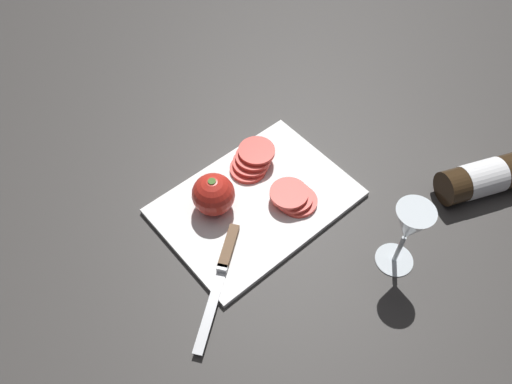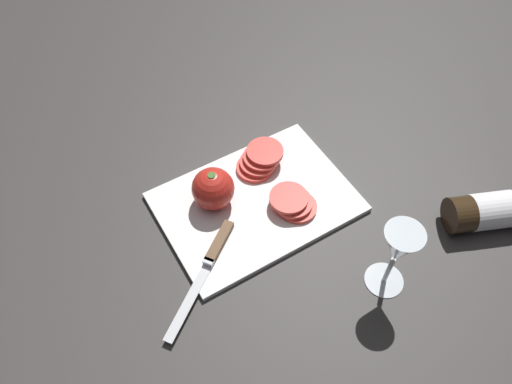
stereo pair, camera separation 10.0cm
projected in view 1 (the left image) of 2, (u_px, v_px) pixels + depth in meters
The scene contains 8 objects.
ground_plane at pixel (273, 203), 1.04m from camera, with size 3.00×3.00×0.00m, color #383533.
cutting_board at pixel (256, 202), 1.03m from camera, with size 0.39×0.27×0.01m.
wine_bottle at pixel (492, 176), 1.03m from camera, with size 0.32×0.17×0.07m.
wine_glass at pixel (409, 228), 0.86m from camera, with size 0.07×0.07×0.17m.
whole_tomato at pixel (213, 194), 0.98m from camera, with size 0.09×0.09×0.09m.
knife at pixel (225, 259), 0.94m from camera, with size 0.22×0.17×0.01m.
tomato_slice_stack_near at pixel (294, 197), 1.01m from camera, with size 0.09×0.10×0.03m.
tomato_slice_stack_far at pixel (252, 160), 1.07m from camera, with size 0.11×0.09×0.04m.
Camera 1 is at (0.41, 0.43, 0.85)m, focal length 35.00 mm.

